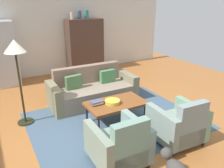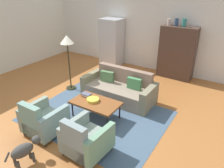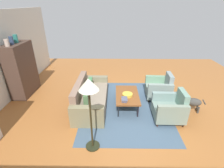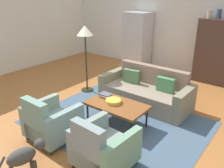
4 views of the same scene
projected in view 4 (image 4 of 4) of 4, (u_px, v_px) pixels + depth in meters
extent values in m
plane|color=#A4632F|center=(105.00, 118.00, 5.02)|extent=(10.57, 10.57, 0.00)
cube|color=silver|center=(185.00, 29.00, 7.39)|extent=(8.81, 0.12, 2.80)
cube|color=#42596E|center=(118.00, 122.00, 4.87)|extent=(3.40, 2.60, 0.01)
cube|color=gray|center=(145.00, 96.00, 5.57)|extent=(1.75, 0.91, 0.42)
cube|color=#826756|center=(153.00, 83.00, 5.75)|extent=(1.74, 0.19, 0.86)
cube|color=#767157|center=(184.00, 104.00, 4.98)|extent=(0.19, 0.90, 0.62)
cube|color=#787152|center=(112.00, 83.00, 6.08)|extent=(0.19, 0.90, 0.62)
cube|color=#427A4B|center=(165.00, 85.00, 5.24)|extent=(0.40, 0.13, 0.32)
cube|color=#4B6D44|center=(132.00, 76.00, 5.76)|extent=(0.41, 0.17, 0.32)
cylinder|color=black|center=(105.00, 103.00, 5.27)|extent=(0.04, 0.04, 0.39)
cylinder|color=black|center=(147.00, 118.00, 4.67)|extent=(0.04, 0.04, 0.39)
cylinder|color=black|center=(88.00, 112.00, 4.86)|extent=(0.04, 0.04, 0.39)
cylinder|color=black|center=(131.00, 130.00, 4.26)|extent=(0.04, 0.04, 0.39)
cube|color=brown|center=(117.00, 105.00, 4.68)|extent=(1.20, 0.70, 0.05)
cylinder|color=#392018|center=(57.00, 122.00, 4.80)|extent=(0.05, 0.05, 0.10)
cylinder|color=#352A22|center=(81.00, 134.00, 4.40)|extent=(0.05, 0.05, 0.10)
cylinder|color=#332013|center=(27.00, 137.00, 4.30)|extent=(0.05, 0.05, 0.10)
cylinder|color=#292A13|center=(51.00, 152.00, 3.91)|extent=(0.05, 0.05, 0.10)
cube|color=slate|center=(53.00, 126.00, 4.28)|extent=(0.57, 0.81, 0.30)
cube|color=gray|center=(36.00, 122.00, 3.95)|extent=(0.56, 0.15, 0.78)
cube|color=gray|center=(41.00, 114.00, 4.43)|extent=(0.13, 0.80, 0.56)
cube|color=gray|center=(65.00, 126.00, 4.03)|extent=(0.13, 0.80, 0.56)
cylinder|color=#332D20|center=(104.00, 144.00, 4.12)|extent=(0.05, 0.05, 0.10)
cylinder|color=#3A2A0F|center=(136.00, 161.00, 3.70)|extent=(0.05, 0.05, 0.10)
cylinder|color=#36220F|center=(74.00, 164.00, 3.64)|extent=(0.05, 0.05, 0.10)
cube|color=gray|center=(105.00, 152.00, 3.60)|extent=(0.60, 0.83, 0.30)
cube|color=gray|center=(88.00, 149.00, 3.28)|extent=(0.57, 0.17, 0.78)
cube|color=gray|center=(89.00, 136.00, 3.76)|extent=(0.16, 0.81, 0.56)
cube|color=gray|center=(122.00, 155.00, 3.34)|extent=(0.16, 0.81, 0.56)
cylinder|color=gold|center=(113.00, 101.00, 4.71)|extent=(0.31, 0.31, 0.07)
cube|color=#4F506B|center=(105.00, 97.00, 4.96)|extent=(0.25, 0.16, 0.03)
cube|color=beige|center=(105.00, 95.00, 4.95)|extent=(0.21, 0.17, 0.03)
cube|color=#4F5266|center=(105.00, 94.00, 4.94)|extent=(0.25, 0.17, 0.03)
cube|color=#443027|center=(219.00, 52.00, 6.65)|extent=(1.20, 0.50, 1.80)
cube|color=#2E280F|center=(210.00, 49.00, 7.01)|extent=(0.56, 0.01, 1.51)
cylinder|color=#B8A395|center=(209.00, 14.00, 6.50)|extent=(0.13, 0.13, 0.21)
cylinder|color=navy|center=(219.00, 14.00, 6.36)|extent=(0.13, 0.13, 0.25)
cube|color=#B7BABF|center=(137.00, 40.00, 8.06)|extent=(0.80, 0.70, 1.85)
cylinder|color=#99999E|center=(144.00, 36.00, 8.27)|extent=(0.02, 0.02, 0.70)
cylinder|color=black|center=(87.00, 90.00, 6.42)|extent=(0.32, 0.32, 0.03)
cylinder|color=#2D2714|center=(86.00, 63.00, 6.15)|extent=(0.04, 0.04, 1.45)
cone|color=silver|center=(85.00, 30.00, 5.83)|extent=(0.40, 0.40, 0.24)
cylinder|color=#403F3B|center=(31.00, 162.00, 3.62)|extent=(0.06, 0.06, 0.20)
cylinder|color=#403F3B|center=(35.00, 167.00, 3.52)|extent=(0.06, 0.06, 0.20)
ellipsoid|color=#403F3B|center=(21.00, 156.00, 3.40)|extent=(0.32, 0.46, 0.24)
sphere|color=#403F3B|center=(40.00, 144.00, 3.55)|extent=(0.17, 0.17, 0.17)
cylinder|color=#403F3B|center=(1.00, 163.00, 3.22)|extent=(0.06, 0.14, 0.17)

